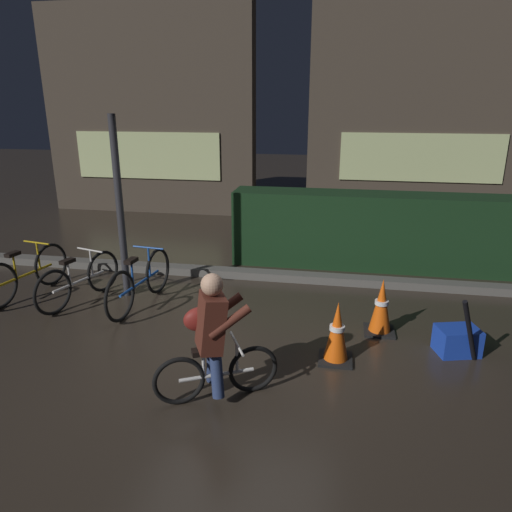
% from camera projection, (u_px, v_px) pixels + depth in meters
% --- Properties ---
extents(ground_plane, '(40.00, 40.00, 0.00)m').
position_uv_depth(ground_plane, '(229.00, 346.00, 5.43)').
color(ground_plane, '#2D261E').
extents(sidewalk_curb, '(12.00, 0.24, 0.12)m').
position_uv_depth(sidewalk_curb, '(262.00, 275.00, 7.47)').
color(sidewalk_curb, '#56544F').
rests_on(sidewalk_curb, ground).
extents(hedge_row, '(4.80, 0.70, 1.24)m').
position_uv_depth(hedge_row, '(378.00, 231.00, 7.83)').
color(hedge_row, black).
rests_on(hedge_row, ground).
extents(storefront_left, '(5.10, 0.54, 4.79)m').
position_uv_depth(storefront_left, '(149.00, 112.00, 11.35)').
color(storefront_left, '#42382D').
rests_on(storefront_left, ground).
extents(storefront_right, '(5.23, 0.54, 5.02)m').
position_uv_depth(storefront_right, '(424.00, 108.00, 10.89)').
color(storefront_right, '#42382D').
rests_on(storefront_right, ground).
extents(street_post, '(0.10, 0.10, 2.51)m').
position_uv_depth(street_post, '(120.00, 210.00, 6.47)').
color(street_post, '#2D2D33').
rests_on(street_post, ground).
extents(parked_bike_leftmost, '(0.46, 1.57, 0.73)m').
position_uv_depth(parked_bike_leftmost, '(26.00, 274.00, 6.73)').
color(parked_bike_leftmost, black).
rests_on(parked_bike_leftmost, ground).
extents(parked_bike_left_mid, '(0.53, 1.45, 0.69)m').
position_uv_depth(parked_bike_left_mid, '(79.00, 280.00, 6.53)').
color(parked_bike_left_mid, black).
rests_on(parked_bike_left_mid, ground).
extents(parked_bike_center_left, '(0.46, 1.63, 0.76)m').
position_uv_depth(parked_bike_center_left, '(140.00, 282.00, 6.41)').
color(parked_bike_center_left, black).
rests_on(parked_bike_center_left, ground).
extents(traffic_cone_near, '(0.36, 0.36, 0.68)m').
position_uv_depth(traffic_cone_near, '(337.00, 333.00, 5.04)').
color(traffic_cone_near, black).
rests_on(traffic_cone_near, ground).
extents(traffic_cone_far, '(0.36, 0.36, 0.69)m').
position_uv_depth(traffic_cone_far, '(381.00, 307.00, 5.66)').
color(traffic_cone_far, black).
rests_on(traffic_cone_far, ground).
extents(blue_crate, '(0.51, 0.43, 0.30)m').
position_uv_depth(blue_crate, '(457.00, 341.00, 5.24)').
color(blue_crate, '#193DB7').
rests_on(blue_crate, ground).
extents(cyclist, '(1.08, 0.59, 1.25)m').
position_uv_depth(cyclist, '(212.00, 337.00, 4.32)').
color(cyclist, black).
rests_on(cyclist, ground).
extents(closed_umbrella, '(0.32, 0.34, 0.79)m').
position_uv_depth(closed_umbrella, '(470.00, 331.00, 4.93)').
color(closed_umbrella, black).
rests_on(closed_umbrella, ground).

